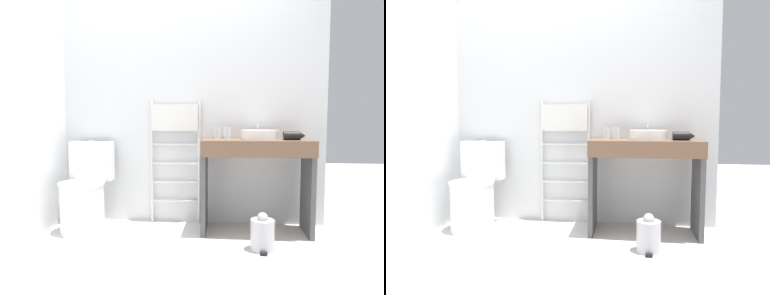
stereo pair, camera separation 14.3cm
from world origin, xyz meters
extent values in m
plane|color=silver|center=(0.00, 0.00, 0.00)|extent=(12.00, 12.00, 0.00)
cube|color=silver|center=(0.00, 1.27, 1.33)|extent=(2.63, 0.12, 2.66)
cube|color=silver|center=(-1.25, 0.60, 1.33)|extent=(0.12, 1.81, 2.66)
cylinder|color=white|center=(-0.87, 0.81, 0.21)|extent=(0.38, 0.38, 0.42)
cylinder|color=white|center=(-0.87, 0.81, 0.43)|extent=(0.39, 0.39, 0.02)
cube|color=white|center=(-0.87, 1.06, 0.60)|extent=(0.38, 0.16, 0.36)
cylinder|color=silver|center=(-0.87, 1.06, 0.79)|extent=(0.05, 0.05, 0.01)
cylinder|color=silver|center=(-0.32, 1.18, 0.59)|extent=(0.02, 0.02, 1.17)
cylinder|color=silver|center=(0.14, 1.18, 0.59)|extent=(0.02, 0.02, 1.17)
cylinder|color=silver|center=(-0.09, 1.18, 0.21)|extent=(0.46, 0.02, 0.02)
cylinder|color=silver|center=(-0.09, 1.18, 0.39)|extent=(0.46, 0.02, 0.02)
cylinder|color=silver|center=(-0.09, 1.18, 0.58)|extent=(0.46, 0.02, 0.02)
cylinder|color=silver|center=(-0.09, 1.18, 0.76)|extent=(0.46, 0.02, 0.02)
cylinder|color=silver|center=(-0.09, 1.18, 0.94)|extent=(0.46, 0.02, 0.02)
cylinder|color=silver|center=(-0.09, 1.18, 1.13)|extent=(0.46, 0.02, 0.02)
cube|color=silver|center=(-0.09, 1.15, 1.01)|extent=(0.43, 0.04, 0.25)
cube|color=brown|center=(0.65, 0.96, 0.80)|extent=(0.94, 0.48, 0.03)
cube|color=brown|center=(0.65, 0.73, 0.74)|extent=(0.94, 0.02, 0.10)
cube|color=#4C4C4F|center=(0.20, 0.96, 0.39)|extent=(0.04, 0.41, 0.79)
cube|color=#4C4C4F|center=(1.10, 0.96, 0.39)|extent=(0.04, 0.41, 0.79)
cylinder|color=white|center=(0.68, 0.99, 0.86)|extent=(0.32, 0.32, 0.08)
cylinder|color=silver|center=(0.68, 0.99, 0.90)|extent=(0.26, 0.26, 0.01)
cylinder|color=silver|center=(0.68, 1.17, 0.89)|extent=(0.02, 0.02, 0.13)
cylinder|color=silver|center=(0.68, 1.13, 0.94)|extent=(0.02, 0.09, 0.02)
cylinder|color=silver|center=(0.31, 1.09, 0.87)|extent=(0.07, 0.07, 0.10)
cylinder|color=silver|center=(0.40, 1.06, 0.87)|extent=(0.06, 0.06, 0.10)
cylinder|color=black|center=(0.94, 0.89, 0.86)|extent=(0.13, 0.07, 0.07)
cone|color=black|center=(1.03, 0.89, 0.86)|extent=(0.05, 0.06, 0.06)
cube|color=black|center=(0.91, 0.98, 0.86)|extent=(0.04, 0.10, 0.05)
cylinder|color=#B7B7BC|center=(0.67, 0.53, 0.12)|extent=(0.18, 0.18, 0.24)
sphere|color=#B7B7BC|center=(0.67, 0.53, 0.25)|extent=(0.08, 0.08, 0.08)
cube|color=black|center=(0.67, 0.43, 0.01)|extent=(0.05, 0.04, 0.02)
cube|color=silver|center=(-0.87, 0.37, 0.01)|extent=(0.56, 0.36, 0.01)
camera|label=1|loc=(0.39, -2.04, 0.99)|focal=32.00mm
camera|label=2|loc=(0.53, -2.03, 0.99)|focal=32.00mm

